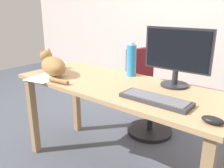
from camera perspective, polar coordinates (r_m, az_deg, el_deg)
The scene contains 9 objects.
back_wall at distance 3.04m, azimuth 20.16°, elevation 16.86°, with size 6.00×0.04×2.60m, color beige.
desk at distance 1.80m, azimuth 1.49°, elevation -3.21°, with size 1.65×0.65×0.76m.
office_chair at distance 2.55m, azimuth 8.58°, elevation -3.38°, with size 0.50×0.48×0.90m.
monitor at distance 1.72m, azimuth 15.32°, elevation 6.73°, with size 0.48×0.20×0.41m.
keyboard at distance 1.46m, azimuth 10.37°, elevation -3.64°, with size 0.44×0.15×0.03m.
cat at distance 2.07m, azimuth -14.14°, elevation 4.51°, with size 0.57×0.31×0.20m.
computer_mouse at distance 1.27m, azimuth 23.07°, elevation -8.00°, with size 0.11×0.06×0.04m, color black.
paper_sheet at distance 2.01m, azimuth -15.73°, elevation 1.60°, with size 0.21×0.30×0.00m, color white.
water_bottle at distance 1.96m, azimuth 4.67°, elevation 5.76°, with size 0.08×0.08×0.28m.
Camera 1 is at (1.02, -1.34, 1.30)m, focal length 38.02 mm.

